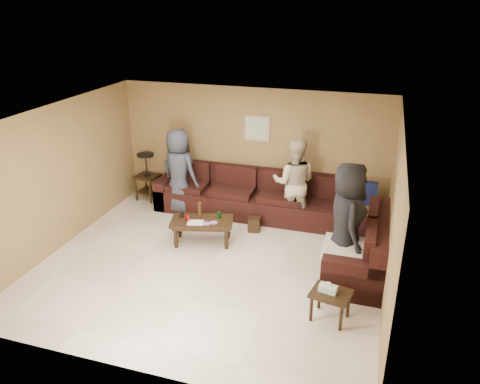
{
  "coord_description": "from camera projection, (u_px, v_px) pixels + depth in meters",
  "views": [
    {
      "loc": [
        2.44,
        -6.26,
        4.13
      ],
      "look_at": [
        0.25,
        0.85,
        1.0
      ],
      "focal_mm": 35.0,
      "sensor_mm": 36.0,
      "label": 1
    }
  ],
  "objects": [
    {
      "name": "person_right",
      "position": [
        347.0,
        220.0,
        7.19
      ],
      "size": [
        0.83,
        1.05,
        1.87
      ],
      "primitive_type": "imported",
      "rotation": [
        0.0,
        0.0,
        1.86
      ],
      "color": "black",
      "rests_on": "ground"
    },
    {
      "name": "person_left",
      "position": [
        179.0,
        171.0,
        9.42
      ],
      "size": [
        0.98,
        0.79,
        1.73
      ],
      "primitive_type": "imported",
      "rotation": [
        0.0,
        0.0,
        2.83
      ],
      "color": "#343A48",
      "rests_on": "ground"
    },
    {
      "name": "side_table_right",
      "position": [
        330.0,
        296.0,
        6.34
      ],
      "size": [
        0.6,
        0.52,
        0.58
      ],
      "rotation": [
        0.0,
        0.0,
        -0.2
      ],
      "color": "black",
      "rests_on": "ground"
    },
    {
      "name": "wall_art",
      "position": [
        257.0,
        128.0,
        9.27
      ],
      "size": [
        0.52,
        0.04,
        0.52
      ],
      "color": "tan",
      "rests_on": "ground"
    },
    {
      "name": "end_table_left",
      "position": [
        147.0,
        176.0,
        10.08
      ],
      "size": [
        0.51,
        0.51,
        1.04
      ],
      "rotation": [
        0.0,
        0.0,
        -0.12
      ],
      "color": "black",
      "rests_on": "ground"
    },
    {
      "name": "room",
      "position": [
        208.0,
        171.0,
        7.13
      ],
      "size": [
        5.6,
        5.5,
        2.5
      ],
      "color": "beige",
      "rests_on": "ground"
    },
    {
      "name": "coffee_table",
      "position": [
        202.0,
        223.0,
        8.32
      ],
      "size": [
        1.19,
        0.8,
        0.74
      ],
      "rotation": [
        0.0,
        0.0,
        0.25
      ],
      "color": "black",
      "rests_on": "ground"
    },
    {
      "name": "waste_bin",
      "position": [
        254.0,
        224.0,
        8.85
      ],
      "size": [
        0.25,
        0.25,
        0.27
      ],
      "primitive_type": "cube",
      "rotation": [
        0.0,
        0.0,
        0.14
      ],
      "color": "black",
      "rests_on": "ground"
    },
    {
      "name": "sectional_sofa",
      "position": [
        279.0,
        215.0,
        8.77
      ],
      "size": [
        4.65,
        2.9,
        0.97
      ],
      "color": "black",
      "rests_on": "ground"
    },
    {
      "name": "person_middle",
      "position": [
        294.0,
        183.0,
        8.85
      ],
      "size": [
        0.89,
        0.73,
        1.72
      ],
      "primitive_type": "imported",
      "rotation": [
        0.0,
        0.0,
        3.24
      ],
      "color": "#C6B593",
      "rests_on": "ground"
    }
  ]
}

